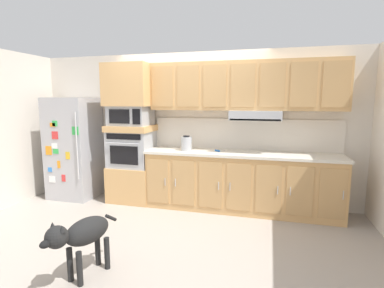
{
  "coord_description": "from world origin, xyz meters",
  "views": [
    {
      "loc": [
        1.29,
        -3.72,
        1.71
      ],
      "look_at": [
        0.17,
        0.49,
        1.06
      ],
      "focal_mm": 27.31,
      "sensor_mm": 36.0,
      "label": 1
    }
  ],
  "objects_px": {
    "built_in_oven": "(132,149)",
    "electric_kettle": "(186,143)",
    "refrigerator": "(74,148)",
    "microwave": "(131,116)",
    "screwdriver": "(218,151)",
    "dog": "(82,235)"
  },
  "relations": [
    {
      "from": "refrigerator",
      "to": "dog",
      "type": "bearing_deg",
      "value": -52.39
    },
    {
      "from": "built_in_oven",
      "to": "dog",
      "type": "distance_m",
      "value": 2.32
    },
    {
      "from": "refrigerator",
      "to": "electric_kettle",
      "type": "height_order",
      "value": "refrigerator"
    },
    {
      "from": "refrigerator",
      "to": "microwave",
      "type": "xyz_separation_m",
      "value": [
        1.09,
        0.07,
        0.58
      ]
    },
    {
      "from": "refrigerator",
      "to": "built_in_oven",
      "type": "relative_size",
      "value": 2.51
    },
    {
      "from": "built_in_oven",
      "to": "electric_kettle",
      "type": "relative_size",
      "value": 2.92
    },
    {
      "from": "built_in_oven",
      "to": "microwave",
      "type": "xyz_separation_m",
      "value": [
        0.0,
        -0.0,
        0.56
      ]
    },
    {
      "from": "refrigerator",
      "to": "microwave",
      "type": "bearing_deg",
      "value": 3.57
    },
    {
      "from": "built_in_oven",
      "to": "refrigerator",
      "type": "bearing_deg",
      "value": -176.43
    },
    {
      "from": "built_in_oven",
      "to": "microwave",
      "type": "height_order",
      "value": "microwave"
    },
    {
      "from": "built_in_oven",
      "to": "dog",
      "type": "xyz_separation_m",
      "value": [
        0.56,
        -2.21,
        -0.45
      ]
    },
    {
      "from": "refrigerator",
      "to": "built_in_oven",
      "type": "distance_m",
      "value": 1.09
    },
    {
      "from": "refrigerator",
      "to": "screwdriver",
      "type": "xyz_separation_m",
      "value": [
        2.57,
        0.06,
        0.05
      ]
    },
    {
      "from": "refrigerator",
      "to": "built_in_oven",
      "type": "xyz_separation_m",
      "value": [
        1.09,
        0.07,
        0.02
      ]
    },
    {
      "from": "screwdriver",
      "to": "dog",
      "type": "xyz_separation_m",
      "value": [
        -0.92,
        -2.2,
        -0.49
      ]
    },
    {
      "from": "microwave",
      "to": "dog",
      "type": "height_order",
      "value": "microwave"
    },
    {
      "from": "microwave",
      "to": "electric_kettle",
      "type": "relative_size",
      "value": 2.68
    },
    {
      "from": "built_in_oven",
      "to": "dog",
      "type": "bearing_deg",
      "value": -75.76
    },
    {
      "from": "microwave",
      "to": "screwdriver",
      "type": "bearing_deg",
      "value": -0.39
    },
    {
      "from": "refrigerator",
      "to": "microwave",
      "type": "distance_m",
      "value": 1.23
    },
    {
      "from": "microwave",
      "to": "electric_kettle",
      "type": "height_order",
      "value": "microwave"
    },
    {
      "from": "electric_kettle",
      "to": "microwave",
      "type": "bearing_deg",
      "value": 177.23
    }
  ]
}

